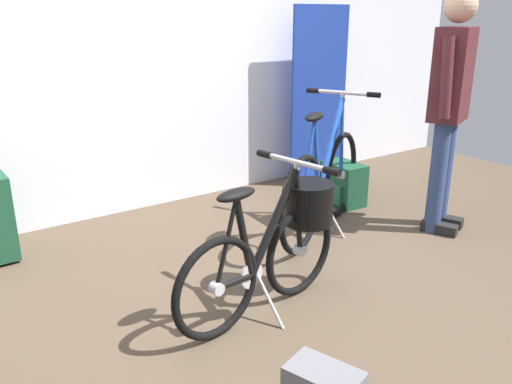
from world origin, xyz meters
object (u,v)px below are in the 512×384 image
object	(u,v)px
floor_banner_stand	(319,107)
handbag_on_floor	(343,184)
folding_bike_foreground	(279,238)
display_bike_left	(323,183)
visitor_near_wall	(450,100)

from	to	relation	value
floor_banner_stand	handbag_on_floor	world-z (taller)	floor_banner_stand
floor_banner_stand	folding_bike_foreground	xyz separation A→B (m)	(-1.58, -1.51, -0.30)
display_bike_left	handbag_on_floor	size ratio (longest dim) A/B	3.51
floor_banner_stand	visitor_near_wall	size ratio (longest dim) A/B	0.95
folding_bike_foreground	floor_banner_stand	bearing A→B (deg)	43.61
display_bike_left	visitor_near_wall	bearing A→B (deg)	-30.11
visitor_near_wall	handbag_on_floor	distance (m)	1.07
folding_bike_foreground	visitor_near_wall	bearing A→B (deg)	6.62
display_bike_left	handbag_on_floor	distance (m)	0.64
visitor_near_wall	handbag_on_floor	bearing A→B (deg)	104.54
visitor_near_wall	handbag_on_floor	size ratio (longest dim) A/B	4.55
floor_banner_stand	folding_bike_foreground	world-z (taller)	floor_banner_stand
folding_bike_foreground	display_bike_left	size ratio (longest dim) A/B	0.87
visitor_near_wall	handbag_on_floor	world-z (taller)	visitor_near_wall
folding_bike_foreground	handbag_on_floor	bearing A→B (deg)	34.44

